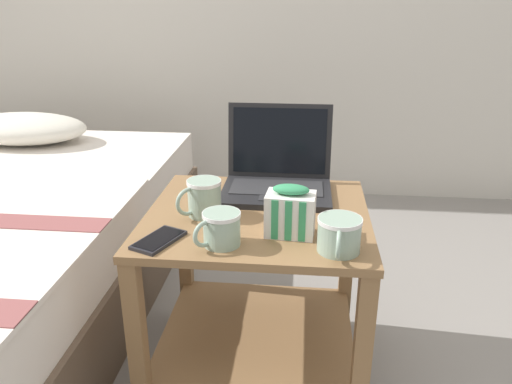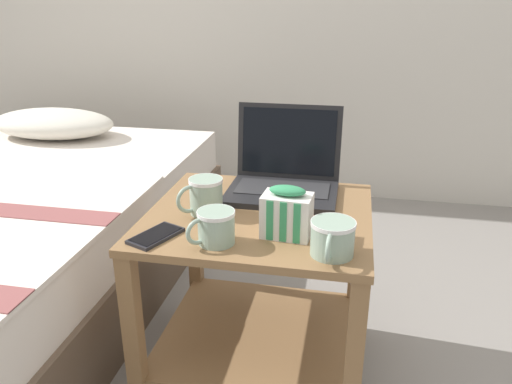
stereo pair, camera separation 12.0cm
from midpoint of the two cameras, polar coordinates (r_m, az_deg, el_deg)
The scene contains 8 objects.
ground_plane at distance 1.71m, azimuth -1.97°, elevation -19.60°, with size 8.00×8.00×0.00m, color gray.
bedside_table at distance 1.50m, azimuth -2.14°, elevation -9.27°, with size 0.63×0.59×0.55m.
laptop at distance 1.56m, azimuth 0.25°, elevation 1.93°, with size 0.33×0.28×0.26m.
mug_front_left at distance 1.39m, azimuth -8.50°, elevation -0.53°, with size 0.12×0.12×0.10m.
mug_front_right at distance 1.19m, azimuth 6.66°, elevation -4.75°, with size 0.11×0.14×0.09m.
mug_mid_center at distance 1.22m, azimuth -6.87°, elevation -4.05°, with size 0.11×0.11×0.09m.
snack_bag at distance 1.26m, azimuth 1.24°, elevation -2.37°, with size 0.13×0.09×0.14m.
cell_phone at distance 1.28m, azimuth -13.71°, elevation -5.39°, with size 0.12×0.16×0.01m.
Camera 1 is at (0.13, -1.29, 1.12)m, focal length 35.00 mm.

